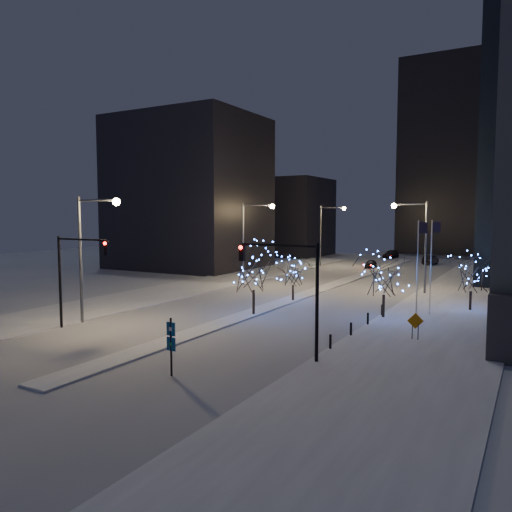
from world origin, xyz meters
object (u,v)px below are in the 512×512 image
Objects in this scene: wayfinding_sign at (171,341)px; car_near at (371,264)px; street_lamp_w_mid at (251,232)px; street_lamp_w_far at (327,227)px; construction_sign at (415,323)px; street_lamp_east at (417,235)px; holiday_tree_median_far at (293,271)px; car_far at (391,254)px; holiday_tree_plaza_far at (471,273)px; traffic_signal_west at (74,267)px; holiday_tree_median_near at (254,269)px; holiday_tree_plaza_near at (384,275)px; car_mid at (430,260)px; street_lamp_w_near at (90,242)px; traffic_signal_east at (292,281)px.

car_near is at bearing 100.32° from wayfinding_sign.
street_lamp_w_mid and street_lamp_w_far have the same top height.
construction_sign is (9.75, 13.94, -0.70)m from wayfinding_sign.
street_lamp_east is 2.24× the size of holiday_tree_median_far.
holiday_tree_plaza_far is (20.00, -50.67, 2.74)m from car_far.
construction_sign is at bearing 21.64° from traffic_signal_west.
holiday_tree_plaza_far is at bearing 34.90° from holiday_tree_median_near.
street_lamp_east is 21.26m from holiday_tree_median_near.
street_lamp_w_mid and street_lamp_east have the same top height.
holiday_tree_median_near reaches higher than holiday_tree_plaza_near.
construction_sign is (13.88, -2.13, -2.79)m from holiday_tree_median_near.
street_lamp_w_mid reaches higher than car_mid.
holiday_tree_plaza_near is at bearing -73.06° from car_far.
street_lamp_w_near is 2.04× the size of car_mid.
street_lamp_east reaches higher than holiday_tree_plaza_far.
car_mid is 43.15m from holiday_tree_plaza_far.
car_near is 35.87m from holiday_tree_plaza_far.
wayfinding_sign is (13.57, -56.89, -4.56)m from street_lamp_w_far.
street_lamp_w_near is 1.96× the size of car_far.
traffic_signal_east is 73.14m from car_far.
traffic_signal_west is 53.66m from car_near.
street_lamp_w_near is 33.85m from street_lamp_east.
car_near is (6.69, 53.09, -4.09)m from traffic_signal_west.
traffic_signal_east is 1.14× the size of holiday_tree_median_near.
street_lamp_east reaches higher than holiday_tree_median_far.
holiday_tree_median_near is (9.44, -40.82, -2.46)m from street_lamp_w_far.
holiday_tree_median_near is 3.37× the size of construction_sign.
construction_sign is at bearing -35.75° from holiday_tree_median_far.
traffic_signal_east is 1.57× the size of holiday_tree_median_far.
wayfinding_sign is at bearing 93.09° from car_mid.
wayfinding_sign is (8.24, -77.83, 1.20)m from car_far.
traffic_signal_west is 14.24m from wayfinding_sign.
construction_sign is at bearing 59.08° from wayfinding_sign.
holiday_tree_median_far is 10.69m from holiday_tree_plaza_near.
car_near is 0.73× the size of holiday_tree_plaza_far.
holiday_tree_plaza_near is (0.42, -14.67, -2.76)m from street_lamp_east.
traffic_signal_east is at bearing -109.31° from holiday_tree_plaza_far.
car_near is (-11.83, 23.08, -5.78)m from street_lamp_east.
street_lamp_w_near is at bearing -91.12° from car_far.
car_near is 19.94m from car_far.
holiday_tree_median_near is 7.92m from holiday_tree_median_far.
traffic_signal_east reaches higher than holiday_tree_plaza_near.
holiday_tree_plaza_near reaches higher than wayfinding_sign.
street_lamp_w_mid is 1.63× the size of holiday_tree_median_near.
car_mid is 0.88× the size of holiday_tree_plaza_near.
street_lamp_w_near reaches higher than traffic_signal_west.
street_lamp_east is at bearing -71.24° from car_near.
street_lamp_w_near reaches higher than holiday_tree_plaza_far.
street_lamp_east is at bearing 79.06° from construction_sign.
street_lamp_east reaches higher than wayfinding_sign.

